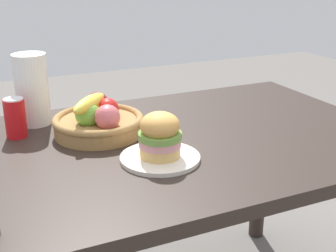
{
  "coord_description": "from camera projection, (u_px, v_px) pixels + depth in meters",
  "views": [
    {
      "loc": [
        -0.57,
        -1.2,
        1.28
      ],
      "look_at": [
        -0.04,
        -0.04,
        0.81
      ],
      "focal_mm": 48.6,
      "sensor_mm": 36.0,
      "label": 1
    }
  ],
  "objects": [
    {
      "name": "dining_table",
      "position": [
        175.0,
        167.0,
        1.46
      ],
      "size": [
        1.4,
        0.9,
        0.75
      ],
      "color": "#2D231E",
      "rests_on": "ground_plane"
    },
    {
      "name": "fruit_basket",
      "position": [
        98.0,
        120.0,
        1.44
      ],
      "size": [
        0.29,
        0.29,
        0.14
      ],
      "color": "#9E7542",
      "rests_on": "dining_table"
    },
    {
      "name": "soda_can",
      "position": [
        15.0,
        118.0,
        1.42
      ],
      "size": [
        0.07,
        0.07,
        0.13
      ],
      "color": "red",
      "rests_on": "dining_table"
    },
    {
      "name": "paper_towel_roll",
      "position": [
        32.0,
        90.0,
        1.51
      ],
      "size": [
        0.11,
        0.11,
        0.24
      ],
      "primitive_type": "cylinder",
      "color": "white",
      "rests_on": "dining_table"
    },
    {
      "name": "plate",
      "position": [
        160.0,
        158.0,
        1.27
      ],
      "size": [
        0.23,
        0.23,
        0.01
      ],
      "primitive_type": "cylinder",
      "color": "silver",
      "rests_on": "dining_table"
    },
    {
      "name": "sandwich",
      "position": [
        160.0,
        135.0,
        1.25
      ],
      "size": [
        0.12,
        0.12,
        0.13
      ],
      "color": "#DBAD60",
      "rests_on": "plate"
    }
  ]
}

